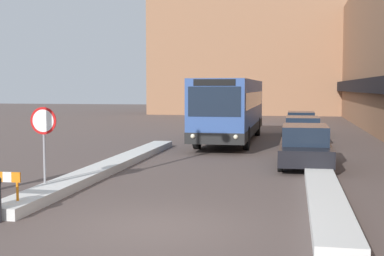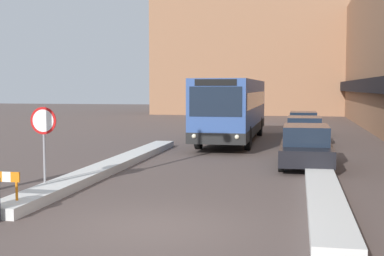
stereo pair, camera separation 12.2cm
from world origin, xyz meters
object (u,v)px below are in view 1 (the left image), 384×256
parked_car_middle (302,131)px  stop_sign (44,131)px  parked_car_back (301,123)px  city_bus (231,108)px  parked_car_front (305,146)px

parked_car_middle → stop_sign: (-7.21, -13.60, 0.99)m
stop_sign → parked_car_middle: bearing=62.1°
parked_car_middle → stop_sign: size_ratio=2.00×
parked_car_middle → stop_sign: bearing=-117.9°
parked_car_back → parked_car_middle: bearing=-90.0°
city_bus → parked_car_back: (3.77, 4.93, -1.10)m
parked_car_middle → parked_car_back: parked_car_middle is taller
city_bus → stop_sign: bearing=-102.9°
city_bus → parked_car_middle: city_bus is taller
parked_car_front → parked_car_back: size_ratio=1.07×
city_bus → parked_car_front: 9.39m
city_bus → stop_sign: 15.44m
stop_sign → parked_car_front: bearing=42.1°
parked_car_front → stop_sign: size_ratio=2.05×
parked_car_middle → parked_car_back: bearing=90.0°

